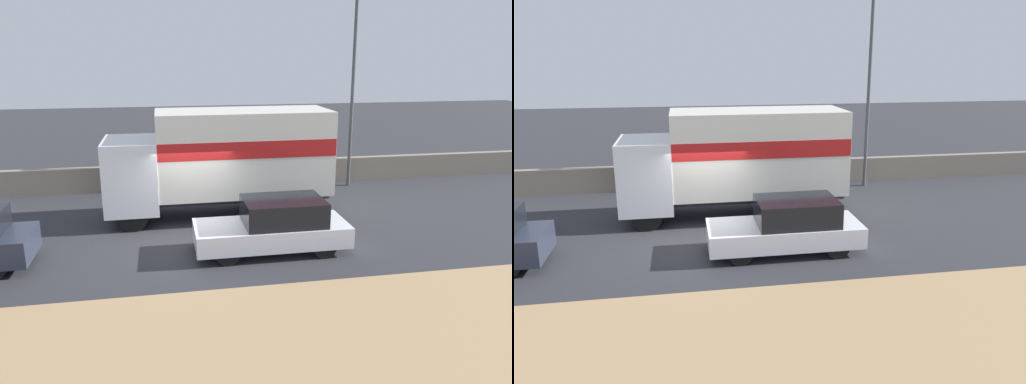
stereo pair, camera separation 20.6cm
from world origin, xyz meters
TOP-DOWN VIEW (x-y plane):
  - ground_plane at (0.00, 0.00)m, footprint 80.00×80.00m
  - dirt_shoulder_foreground at (0.00, -5.88)m, footprint 60.00×4.88m
  - stone_wall_backdrop at (0.00, 6.23)m, footprint 60.00×0.35m
  - street_lamp at (6.83, 5.36)m, footprint 0.56×0.28m
  - box_truck at (1.17, 2.24)m, footprint 7.49×2.43m
  - car_hatchback at (2.13, -1.23)m, footprint 4.33×1.76m

SIDE VIEW (x-z plane):
  - ground_plane at x=0.00m, z-range 0.00..0.00m
  - dirt_shoulder_foreground at x=0.00m, z-range 0.00..0.04m
  - stone_wall_backdrop at x=0.00m, z-range 0.00..1.02m
  - car_hatchback at x=2.13m, z-range -0.01..1.52m
  - box_truck at x=1.17m, z-range 0.26..3.90m
  - street_lamp at x=6.83m, z-range 0.56..8.51m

